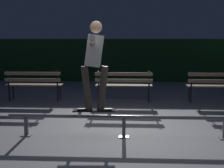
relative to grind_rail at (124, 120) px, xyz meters
name	(u,v)px	position (x,y,z in m)	size (l,w,h in m)	color
ground_plane	(124,134)	(0.00, 0.18, -0.30)	(90.00, 90.00, 0.00)	gray
hedge_backdrop	(129,60)	(0.00, 9.31, 0.61)	(24.00, 1.20, 1.83)	#193D1E
grind_rail	(124,120)	(0.00, 0.00, 0.00)	(4.13, 0.18, 0.39)	slate
skateboard	(95,111)	(-0.51, 0.00, 0.16)	(0.79, 0.24, 0.09)	black
skateboarder	(95,58)	(-0.51, 0.00, 1.10)	(0.62, 1.41, 1.56)	black
park_bench_leftmost	(34,82)	(-2.66, 3.64, 0.23)	(1.60, 0.42, 0.88)	black
park_bench_left_center	(124,83)	(-0.09, 3.64, 0.23)	(1.60, 0.42, 0.88)	black
park_bench_right_center	(216,84)	(2.47, 3.64, 0.23)	(1.60, 0.42, 0.88)	black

